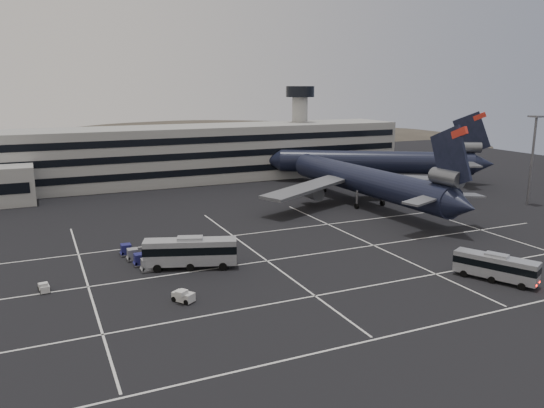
{
  "coord_description": "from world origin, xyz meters",
  "views": [
    {
      "loc": [
        -34.59,
        -61.05,
        24.12
      ],
      "look_at": [
        0.55,
        16.84,
        5.0
      ],
      "focal_mm": 35.0,
      "sensor_mm": 36.0,
      "label": 1
    }
  ],
  "objects_px": {
    "tug_a": "(44,287)",
    "bus_near": "(496,266)",
    "bus_far": "(190,251)",
    "uld_cluster": "(151,256)",
    "trijet_main": "(366,181)"
  },
  "relations": [
    {
      "from": "bus_near",
      "to": "tug_a",
      "type": "distance_m",
      "value": 55.58
    },
    {
      "from": "trijet_main",
      "to": "uld_cluster",
      "type": "xyz_separation_m",
      "value": [
        -47.49,
        -17.28,
        -4.43
      ]
    },
    {
      "from": "tug_a",
      "to": "bus_near",
      "type": "bearing_deg",
      "value": -27.55
    },
    {
      "from": "tug_a",
      "to": "uld_cluster",
      "type": "xyz_separation_m",
      "value": [
        14.01,
        6.07,
        0.26
      ]
    },
    {
      "from": "bus_far",
      "to": "bus_near",
      "type": "bearing_deg",
      "value": -102.13
    },
    {
      "from": "trijet_main",
      "to": "uld_cluster",
      "type": "height_order",
      "value": "trijet_main"
    },
    {
      "from": "uld_cluster",
      "to": "bus_near",
      "type": "bearing_deg",
      "value": -33.82
    },
    {
      "from": "tug_a",
      "to": "bus_far",
      "type": "bearing_deg",
      "value": -3.81
    },
    {
      "from": "tug_a",
      "to": "uld_cluster",
      "type": "relative_size",
      "value": 0.2
    },
    {
      "from": "bus_near",
      "to": "uld_cluster",
      "type": "xyz_separation_m",
      "value": [
        -38.05,
        25.5,
        -1.14
      ]
    },
    {
      "from": "bus_near",
      "to": "trijet_main",
      "type": "bearing_deg",
      "value": 51.25
    },
    {
      "from": "trijet_main",
      "to": "bus_near",
      "type": "height_order",
      "value": "trijet_main"
    },
    {
      "from": "bus_far",
      "to": "uld_cluster",
      "type": "distance_m",
      "value": 6.82
    },
    {
      "from": "bus_far",
      "to": "tug_a",
      "type": "xyz_separation_m",
      "value": [
        -18.35,
        -1.05,
        -1.84
      ]
    },
    {
      "from": "trijet_main",
      "to": "tug_a",
      "type": "relative_size",
      "value": 27.63
    }
  ]
}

